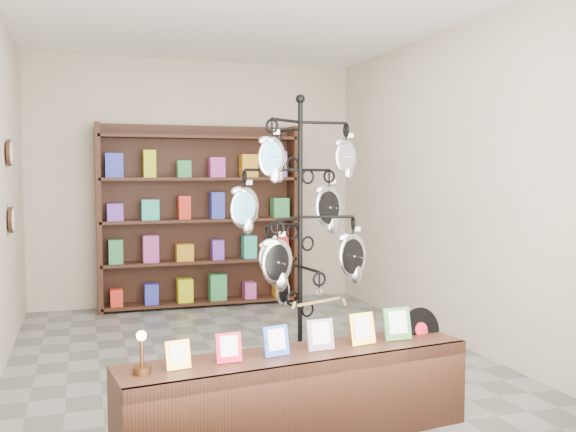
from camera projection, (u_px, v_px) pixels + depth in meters
name	position (u px, v px, depth m)	size (l,w,h in m)	color
ground	(246.00, 356.00, 5.68)	(5.00, 5.00, 0.00)	slate
room_envelope	(245.00, 146.00, 5.55)	(5.00, 5.00, 5.00)	#C3B29D
display_tree	(300.00, 218.00, 4.89)	(1.17, 1.17, 2.22)	black
front_shelf	(299.00, 396.00, 3.89)	(2.23, 0.73, 0.77)	black
back_shelving	(200.00, 222.00, 7.79)	(2.42, 0.36, 2.20)	black
wall_clocks	(10.00, 187.00, 5.73)	(0.03, 0.24, 0.84)	black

